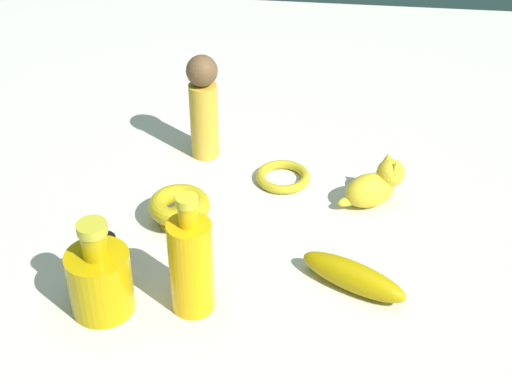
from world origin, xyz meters
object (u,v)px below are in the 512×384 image
banana (353,277)px  bowl (179,207)px  person_figure_adult (203,105)px  bangle (283,177)px  cat_figurine (376,185)px  bottle_short (100,278)px  nail_polish_jar (105,249)px  bottle_tall (191,264)px

banana → bowl: bearing=-176.2°
bowl → person_figure_adult: 0.23m
bangle → bowl: bearing=42.0°
cat_figurine → bottle_short: bearing=37.8°
person_figure_adult → bottle_short: size_ratio=1.32×
banana → person_figure_adult: size_ratio=0.85×
cat_figurine → person_figure_adult: (0.32, -0.12, 0.07)m
banana → bottle_short: bearing=-139.2°
banana → bangle: 0.31m
cat_figurine → bangle: (0.17, -0.05, -0.03)m
cat_figurine → bowl: bearing=16.2°
bowl → cat_figurine: size_ratio=0.89×
banana → nail_polish_jar: size_ratio=3.90×
bottle_short → nail_polish_jar: bearing=-75.8°
banana → cat_figurine: (-0.03, -0.23, 0.02)m
banana → person_figure_adult: (0.29, -0.35, 0.09)m
cat_figurine → bottle_short: (0.40, 0.31, 0.02)m
bottle_short → bangle: bottle_short is taller
bangle → bottle_tall: bearing=73.2°
banana → bangle: bearing=143.1°
bowl → bangle: bowl is taller
nail_polish_jar → person_figure_adult: bearing=-107.8°
banana → person_figure_adult: bearing=157.2°
banana → bottle_short: bottle_short is taller
bottle_tall → cat_figurine: bottle_tall is taller
person_figure_adult → nail_polish_jar: (0.11, 0.33, -0.09)m
bottle_tall → nail_polish_jar: bottle_tall is taller
cat_figurine → nail_polish_jar: size_ratio=2.59×
bangle → person_figure_adult: bearing=-24.7°
banana → nail_polish_jar: banana is taller
bowl → bottle_short: (0.07, 0.22, 0.03)m
bottle_tall → bottle_short: (0.13, 0.02, -0.03)m
bottle_short → nail_polish_jar: (0.03, -0.11, -0.04)m
bottle_short → bangle: (-0.24, -0.36, -0.05)m
banana → cat_figurine: 0.23m
bottle_tall → cat_figurine: size_ratio=1.72×
banana → nail_polish_jar: (0.40, -0.02, -0.00)m
bottle_tall → nail_polish_jar: (0.16, -0.09, -0.06)m
bowl → banana: size_ratio=0.59×
cat_figurine → person_figure_adult: 0.35m
bottle_short → bottle_tall: bearing=-171.7°
bottle_tall → nail_polish_jar: bearing=-28.6°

